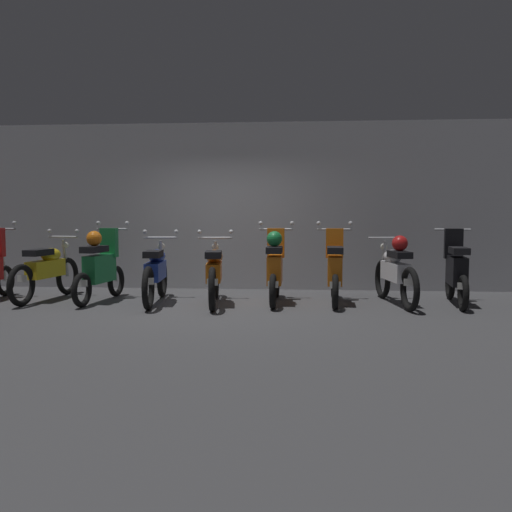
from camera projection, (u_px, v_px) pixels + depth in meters
The scene contains 10 objects.
ground_plane at pixel (212, 307), 8.41m from camera, with size 80.00×80.00×0.00m, color #424244.
back_wall at pixel (230, 207), 10.49m from camera, with size 16.00×0.30×3.09m, color #ADADB2.
motorbike_slot_1 at pixel (47, 270), 9.09m from camera, with size 0.59×1.95×1.15m.
motorbike_slot_2 at pixel (100, 266), 8.92m from camera, with size 0.59×1.68×1.29m.
motorbike_slot_3 at pixel (156, 272), 8.76m from camera, with size 0.59×1.95×1.15m.
motorbike_slot_4 at pixel (214, 273), 8.65m from camera, with size 0.59×1.95×1.15m.
motorbike_slot_5 at pixel (275, 267), 8.77m from camera, with size 0.59×1.68×1.29m.
motorbike_slot_6 at pixel (335, 270), 8.72m from camera, with size 0.59×1.68×1.29m.
motorbike_slot_7 at pixel (395, 271), 8.62m from camera, with size 0.56×1.94×1.08m.
motorbike_slot_8 at pixel (456, 271), 8.61m from camera, with size 0.56×1.68×1.18m.
Camera 1 is at (1.34, -8.25, 1.40)m, focal length 38.98 mm.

